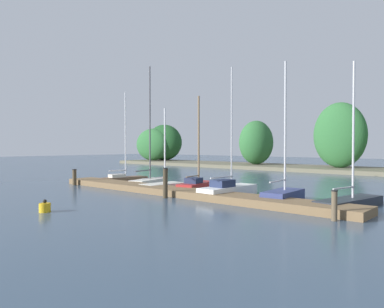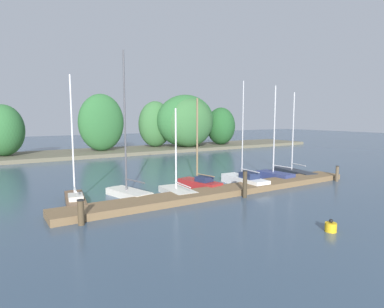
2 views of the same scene
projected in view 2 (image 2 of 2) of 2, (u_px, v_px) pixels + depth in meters
The scene contains 13 objects.
dock_pier at pixel (226, 191), 19.28m from camera, with size 19.50×1.80×0.35m.
far_shore at pixel (100, 129), 38.91m from camera, with size 63.64×8.00×7.39m.
sailboat_0 at pixel (75, 198), 17.10m from camera, with size 1.50×3.92×6.63m.
sailboat_1 at pixel (127, 190), 18.60m from camera, with size 1.82×3.35×8.10m.
sailboat_2 at pixel (177, 190), 19.07m from camera, with size 1.43×3.15×4.98m.
sailboat_3 at pixel (199, 182), 20.82m from camera, with size 1.64×3.36×5.64m.
sailboat_4 at pixel (244, 180), 21.65m from camera, with size 1.25×4.00×6.79m.
sailboat_5 at pixel (274, 174), 23.43m from camera, with size 1.28×2.94×6.64m.
sailboat_6 at pixel (293, 171), 25.56m from camera, with size 1.78×4.31×6.34m.
mooring_piling_0 at pixel (81, 212), 13.69m from camera, with size 0.30×0.30×1.09m.
mooring_piling_1 at pixel (245, 184), 18.31m from camera, with size 0.27×0.27×1.53m.
mooring_piling_2 at pixel (337, 173), 22.92m from camera, with size 0.23×0.23×1.10m.
channel_buoy_0 at pixel (331, 227), 12.95m from camera, with size 0.45×0.45×0.52m.
Camera 2 is at (-11.80, -1.32, 4.54)m, focal length 30.75 mm.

